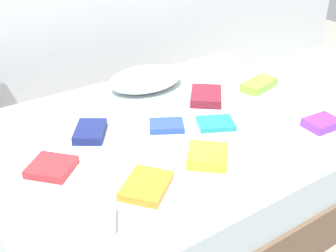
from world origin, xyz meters
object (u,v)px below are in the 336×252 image
at_px(bed, 173,166).
at_px(textbook_maroon, 206,96).
at_px(textbook_lime, 259,85).
at_px(textbook_teal, 215,123).
at_px(textbook_yellow, 208,156).
at_px(pillow, 146,79).
at_px(textbook_orange, 146,186).
at_px(textbook_blue, 167,126).
at_px(textbook_white, 89,220).
at_px(textbook_navy, 90,131).
at_px(textbook_red, 52,167).
at_px(textbook_purple, 322,123).

xyz_separation_m(bed, textbook_maroon, (0.34, 0.15, 0.28)).
xyz_separation_m(textbook_lime, textbook_teal, (-0.53, -0.21, -0.01)).
distance_m(textbook_lime, textbook_yellow, 0.89).
xyz_separation_m(pillow, textbook_orange, (-0.54, -0.87, -0.04)).
bearing_deg(textbook_yellow, textbook_teal, 87.03).
bearing_deg(textbook_blue, pillow, 100.17).
height_order(textbook_maroon, textbook_white, textbook_white).
bearing_deg(textbook_navy, textbook_blue, -78.83).
bearing_deg(textbook_teal, textbook_blue, 179.50).
distance_m(textbook_lime, textbook_orange, 1.21).
xyz_separation_m(bed, textbook_blue, (-0.04, 0.01, 0.27)).
height_order(textbook_navy, textbook_teal, textbook_navy).
height_order(bed, pillow, pillow).
xyz_separation_m(textbook_red, textbook_yellow, (0.61, -0.33, 0.01)).
distance_m(bed, textbook_yellow, 0.45).
relative_size(textbook_navy, textbook_red, 1.14).
relative_size(bed, textbook_yellow, 10.71).
bearing_deg(textbook_lime, textbook_purple, -111.31).
bearing_deg(textbook_orange, textbook_red, 90.61).
bearing_deg(textbook_orange, textbook_yellow, -34.00).
xyz_separation_m(textbook_maroon, textbook_white, (-1.03, -0.59, 0.00)).
distance_m(textbook_lime, textbook_navy, 1.11).
xyz_separation_m(textbook_lime, textbook_orange, (-1.11, -0.46, -0.01)).
bearing_deg(textbook_lime, textbook_yellow, -162.50).
xyz_separation_m(textbook_navy, textbook_teal, (0.58, -0.28, -0.01)).
distance_m(textbook_purple, textbook_red, 1.37).
xyz_separation_m(textbook_blue, textbook_white, (-0.65, -0.44, 0.01)).
bearing_deg(textbook_red, textbook_yellow, 20.09).
bearing_deg(pillow, textbook_blue, -110.43).
relative_size(textbook_navy, textbook_orange, 0.94).
relative_size(textbook_blue, textbook_maroon, 0.71).
bearing_deg(textbook_yellow, textbook_navy, 166.83).
bearing_deg(textbook_red, textbook_teal, 41.89).
xyz_separation_m(textbook_navy, textbook_blue, (0.36, -0.16, -0.01)).
distance_m(bed, textbook_maroon, 0.47).
bearing_deg(textbook_purple, textbook_teal, 147.59).
relative_size(bed, textbook_orange, 8.96).
bearing_deg(textbook_blue, textbook_purple, -3.11).
height_order(textbook_teal, textbook_orange, textbook_orange).
relative_size(pillow, textbook_orange, 2.14).
height_order(bed, textbook_teal, textbook_teal).
height_order(textbook_purple, textbook_yellow, textbook_yellow).
distance_m(textbook_red, textbook_white, 0.42).
distance_m(textbook_maroon, textbook_white, 1.19).
bearing_deg(textbook_white, pillow, 78.42).
height_order(textbook_blue, textbook_yellow, textbook_yellow).
distance_m(bed, pillow, 0.61).
relative_size(textbook_blue, textbook_purple, 1.01).
height_order(textbook_teal, textbook_red, textbook_red).
bearing_deg(textbook_orange, textbook_blue, 8.91).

